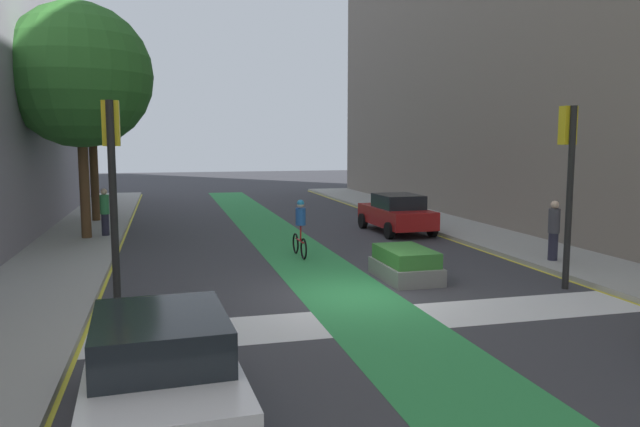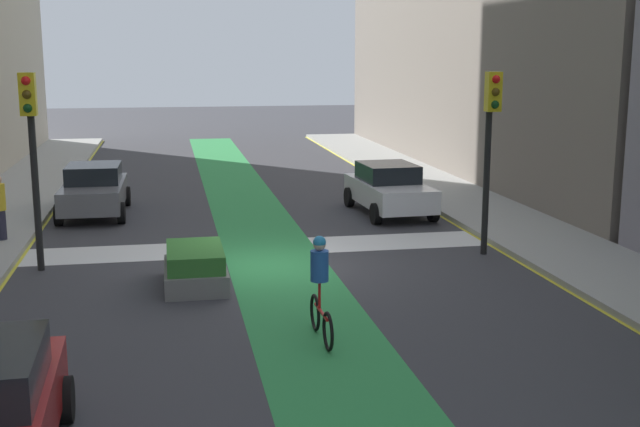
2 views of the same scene
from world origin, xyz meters
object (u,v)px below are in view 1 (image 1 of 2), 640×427
at_px(car_white_left_near, 161,370).
at_px(traffic_signal_near_left, 112,166).
at_px(street_tree_near, 79,76).
at_px(pedestrian_sidewalk_left_a, 105,211).
at_px(street_tree_far, 91,101).
at_px(cyclist_in_lane, 300,227).
at_px(car_red_right_far, 397,213).
at_px(traffic_signal_near_right, 568,162).
at_px(median_planter, 406,265).
at_px(pedestrian_sidewalk_right_a, 554,230).

bearing_deg(car_white_left_near, traffic_signal_near_left, 99.40).
bearing_deg(street_tree_near, car_white_left_near, -80.13).
height_order(pedestrian_sidewalk_left_a, street_tree_far, street_tree_far).
xyz_separation_m(cyclist_in_lane, pedestrian_sidewalk_left_a, (-6.38, 5.24, 0.09)).
bearing_deg(traffic_signal_near_left, car_red_right_far, 42.41).
distance_m(traffic_signal_near_left, pedestrian_sidewalk_left_a, 10.72).
xyz_separation_m(traffic_signal_near_right, median_planter, (-3.51, 1.86, -2.78)).
xyz_separation_m(traffic_signal_near_left, car_white_left_near, (0.94, -5.69, -2.37)).
height_order(traffic_signal_near_left, street_tree_far, street_tree_far).
relative_size(cyclist_in_lane, street_tree_near, 0.22).
relative_size(car_red_right_far, pedestrian_sidewalk_left_a, 2.38).
distance_m(cyclist_in_lane, street_tree_near, 9.92).
bearing_deg(traffic_signal_near_right, pedestrian_sidewalk_right_a, 59.00).
xyz_separation_m(cyclist_in_lane, median_planter, (2.05, -3.79, -0.57)).
bearing_deg(street_tree_near, traffic_signal_near_right, -39.92).
bearing_deg(car_white_left_near, street_tree_far, 97.99).
bearing_deg(cyclist_in_lane, street_tree_near, 145.26).
height_order(car_white_left_near, street_tree_near, street_tree_near).
xyz_separation_m(traffic_signal_near_left, median_planter, (7.26, 1.41, -2.77)).
xyz_separation_m(street_tree_near, street_tree_far, (-0.19, 5.11, -0.56)).
height_order(car_red_right_far, median_planter, car_red_right_far).
distance_m(traffic_signal_near_left, median_planter, 7.90).
distance_m(traffic_signal_near_right, traffic_signal_near_left, 10.78).
height_order(car_white_left_near, pedestrian_sidewalk_right_a, pedestrian_sidewalk_right_a).
distance_m(car_white_left_near, pedestrian_sidewalk_right_a, 13.72).
xyz_separation_m(traffic_signal_near_right, pedestrian_sidewalk_left_a, (-11.94, 10.89, -2.12)).
relative_size(traffic_signal_near_right, pedestrian_sidewalk_right_a, 2.54).
bearing_deg(traffic_signal_near_left, street_tree_near, 100.13).
distance_m(car_red_right_far, car_white_left_near, 17.55).
relative_size(traffic_signal_near_left, pedestrian_sidewalk_right_a, 2.53).
relative_size(car_white_left_near, pedestrian_sidewalk_right_a, 2.39).
bearing_deg(pedestrian_sidewalk_right_a, car_red_right_far, 106.49).
bearing_deg(pedestrian_sidewalk_right_a, car_white_left_near, -145.65).
bearing_deg(cyclist_in_lane, pedestrian_sidewalk_left_a, 140.61).
distance_m(car_white_left_near, street_tree_far, 21.58).
bearing_deg(traffic_signal_near_left, car_white_left_near, -80.60).
height_order(street_tree_far, median_planter, street_tree_far).
distance_m(pedestrian_sidewalk_right_a, street_tree_near, 16.93).
xyz_separation_m(traffic_signal_near_right, pedestrian_sidewalk_right_a, (1.50, 2.50, -2.11)).
relative_size(car_red_right_far, pedestrian_sidewalk_right_a, 2.36).
xyz_separation_m(car_red_right_far, car_white_left_near, (-9.19, -14.95, 0.00)).
bearing_deg(median_planter, street_tree_near, 136.30).
distance_m(car_red_right_far, street_tree_near, 13.05).
relative_size(car_red_right_far, median_planter, 1.89).
xyz_separation_m(car_white_left_near, street_tree_far, (-2.93, 20.86, 4.67)).
bearing_deg(traffic_signal_near_right, car_red_right_far, 93.72).
height_order(cyclist_in_lane, street_tree_far, street_tree_far).
height_order(traffic_signal_near_left, pedestrian_sidewalk_left_a, traffic_signal_near_left).
bearing_deg(traffic_signal_near_right, street_tree_near, 140.08).
bearing_deg(cyclist_in_lane, traffic_signal_near_right, -45.49).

